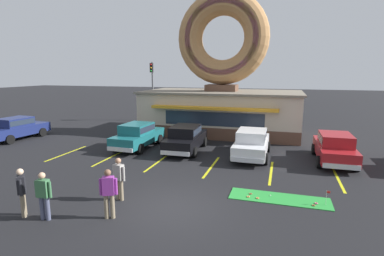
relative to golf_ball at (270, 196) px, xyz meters
The scene contains 27 objects.
ground_plane 3.93m from the golf_ball, 149.62° to the right, with size 160.00×160.00×0.00m, color black.
donut_shop_building 13.27m from the golf_ball, 110.29° to the left, with size 12.30×6.75×10.96m.
putting_mat 0.36m from the golf_ball, 17.18° to the right, with size 3.81×1.14×0.03m, color green.
mini_donut_near_left 1.62m from the golf_ball, 15.84° to the right, with size 0.13×0.13×0.04m, color brown.
mini_donut_near_right 0.76m from the golf_ball, behind, with size 0.13×0.13×0.04m, color brown.
mini_donut_mid_left 0.90m from the golf_ball, 156.70° to the right, with size 0.13×0.13×0.04m, color #D17F47.
mini_donut_mid_centre 0.60m from the golf_ball, 140.27° to the right, with size 0.13×0.13×0.04m, color #D17F47.
mini_donut_mid_right 1.68m from the golf_ball, ahead, with size 0.13×0.13×0.04m, color #D8667F.
golf_ball is the anchor object (origin of this frame).
putting_flag_pin 2.08m from the golf_ball, ahead, with size 0.13×0.01×0.55m.
car_teal 10.25m from the golf_ball, 147.25° to the left, with size 2.08×4.61×1.60m.
car_white 5.71m from the golf_ball, 103.50° to the left, with size 1.99×4.57×1.60m.
car_black 7.86m from the golf_ball, 133.48° to the left, with size 2.10×4.62×1.60m.
car_red 6.59m from the golf_ball, 61.73° to the left, with size 2.01×4.57×1.60m.
car_navy 18.95m from the golf_ball, 163.96° to the left, with size 2.21×4.66×1.60m.
pedestrian_blue_sweater_man 9.04m from the golf_ball, 152.89° to the right, with size 0.43×0.48×1.69m.
pedestrian_hooded_kid 8.25m from the golf_ball, 150.01° to the right, with size 0.59×0.28×1.65m.
pedestrian_leather_jacket_man 5.96m from the golf_ball, 160.40° to the right, with size 0.58×0.32×1.67m.
pedestrian_clipboard_woman 6.20m from the golf_ball, 146.50° to the right, with size 0.56×0.37×1.72m.
trash_bin 9.38m from the golf_ball, 84.24° to the left, with size 0.57×0.57×0.97m.
traffic_light_pole 20.45m from the golf_ball, 127.38° to the left, with size 0.28×0.47×5.80m.
parking_stripe_far_left 12.46m from the golf_ball, 166.02° to the left, with size 0.12×3.60×0.01m, color yellow.
parking_stripe_left 9.58m from the golf_ball, 161.68° to the left, with size 0.12×3.60×0.01m, color yellow.
parking_stripe_mid_left 6.80m from the golf_ball, 153.70° to the left, with size 0.12×3.60×0.01m, color yellow.
parking_stripe_centre 4.32m from the golf_ball, 135.78° to the left, with size 0.12×3.60×0.01m, color yellow.
parking_stripe_mid_right 3.01m from the golf_ball, 91.80° to the left, with size 0.12×3.60×0.01m, color yellow.
parking_stripe_right 4.18m from the golf_ball, 46.03° to the left, with size 0.12×3.60×0.01m, color yellow.
Camera 1 is at (3.66, -9.56, 4.87)m, focal length 28.00 mm.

